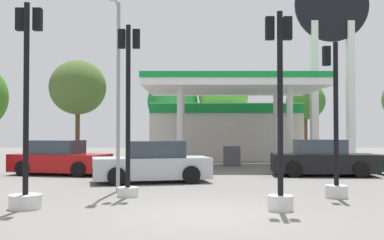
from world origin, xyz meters
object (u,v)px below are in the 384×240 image
Objects in this scene: tree_4 at (307,101)px; car_0 at (324,159)px; traffic_signal_0 at (27,144)px; traffic_signal_1 at (281,133)px; station_pole_sign at (333,23)px; car_2 at (61,159)px; traffic_signal_2 at (336,150)px; traffic_signal_3 at (129,123)px; car_1 at (153,163)px; corner_streetlamp at (118,75)px; tree_3 at (224,96)px; tree_2 at (173,102)px; tree_1 at (79,88)px.

car_0 is at bearing -101.08° from tree_4.
traffic_signal_1 is at bearing -2.47° from traffic_signal_0.
station_pole_sign is 21.86m from traffic_signal_0.
traffic_signal_2 is (10.03, -7.32, 0.70)m from car_2.
car_0 is at bearing 40.80° from traffic_signal_3.
car_1 is at bearing 84.53° from traffic_signal_3.
station_pole_sign is at bearing 70.57° from car_0.
car_1 is 4.21m from traffic_signal_3.
tree_3 is at bearing 77.04° from corner_streetlamp.
corner_streetlamp is (-0.86, -2.95, 3.03)m from car_1.
traffic_signal_1 is 0.80× the size of corner_streetlamp.
tree_3 is (0.22, 24.12, 2.68)m from traffic_signal_1.
tree_4 reaches higher than car_1.
corner_streetlamp is at bearing -60.07° from car_2.
station_pole_sign is at bearing -37.39° from tree_2.
car_0 is 11.55m from car_2.
tree_2 is 1.06× the size of tree_4.
car_1 is at bearing -160.10° from car_0.
traffic_signal_3 is (-7.56, -6.53, 1.47)m from car_0.
tree_1 reaches higher than tree_2.
car_1 is at bearing -35.55° from car_2.
car_2 is at bearing -152.97° from station_pole_sign.
traffic_signal_0 is at bearing -79.46° from car_2.
car_1 is 5.35m from car_2.
tree_2 is (4.40, 14.86, 3.48)m from car_2.
tree_4 reaches higher than car_2.
traffic_signal_1 is 5.99m from corner_streetlamp.
station_pole_sign is 2.58× the size of traffic_signal_3.
station_pole_sign is at bearing 51.03° from corner_streetlamp.
traffic_signal_1 is at bearing -60.13° from car_1.
car_0 is 0.93× the size of traffic_signal_1.
station_pole_sign is 2.89× the size of traffic_signal_2.
corner_streetlamp reaches higher than tree_2.
car_2 is at bearing 100.54° from traffic_signal_0.
tree_4 is (6.73, 25.43, 2.37)m from traffic_signal_1.
car_1 is 7.10m from traffic_signal_2.
traffic_signal_1 is 0.78× the size of tree_3.
car_1 is 0.96× the size of traffic_signal_1.
tree_3 reaches higher than tree_2.
car_1 is 0.81× the size of tree_4.
tree_1 is (-6.61, 21.20, 3.00)m from traffic_signal_3.
tree_1 reaches higher than traffic_signal_3.
tree_4 is at bearing 62.87° from corner_streetlamp.
car_1 is 0.90× the size of traffic_signal_0.
station_pole_sign is 2.69× the size of traffic_signal_1.
car_2 is (-11.54, 0.51, -0.02)m from car_0.
tree_2 is at bearing 83.66° from traffic_signal_0.
tree_2 is (-9.90, 7.56, -4.28)m from station_pole_sign.
traffic_signal_1 is 26.17m from tree_1.
traffic_signal_3 is 22.41m from tree_1.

